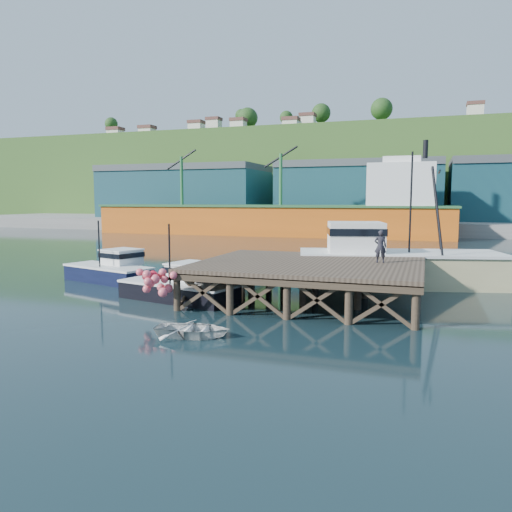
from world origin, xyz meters
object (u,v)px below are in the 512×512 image
at_px(boat_black, 182,285).
at_px(dinghy, 193,329).
at_px(trawler, 395,258).
at_px(dockworker, 380,246).
at_px(boat_navy, 112,269).

bearing_deg(boat_black, dinghy, -46.48).
height_order(trawler, dinghy, trawler).
distance_m(trawler, dockworker, 5.65).
xyz_separation_m(boat_navy, dinghy, (11.35, -10.75, -0.52)).
bearing_deg(boat_navy, trawler, 30.44).
bearing_deg(boat_navy, dinghy, -26.92).
bearing_deg(dinghy, dockworker, -42.23).
bearing_deg(boat_black, dockworker, 29.59).
bearing_deg(trawler, dinghy, -128.55).
xyz_separation_m(boat_navy, trawler, (18.35, 4.55, 0.92)).
distance_m(boat_black, dockworker, 11.13).
bearing_deg(dinghy, boat_black, 21.74).
height_order(boat_navy, trawler, trawler).
height_order(boat_black, dockworker, boat_black).
bearing_deg(dockworker, trawler, -102.21).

